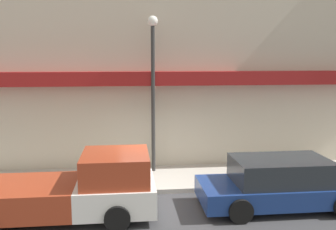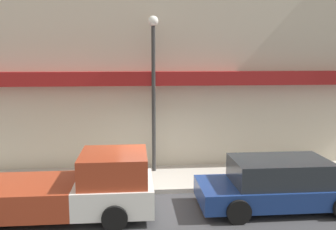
# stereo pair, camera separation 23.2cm
# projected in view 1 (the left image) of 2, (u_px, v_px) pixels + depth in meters

# --- Properties ---
(ground_plane) EXTENTS (80.00, 80.00, 0.00)m
(ground_plane) POSITION_uv_depth(u_px,v_px,m) (161.00, 194.00, 11.72)
(ground_plane) COLOR #38383A
(sidewalk) EXTENTS (36.00, 2.66, 0.15)m
(sidewalk) POSITION_uv_depth(u_px,v_px,m) (158.00, 179.00, 13.01)
(sidewalk) COLOR #ADA89E
(sidewalk) RESTS_ON ground
(building) EXTENTS (19.80, 3.80, 10.56)m
(building) POSITION_uv_depth(u_px,v_px,m) (152.00, 52.00, 15.11)
(building) COLOR #BCB29E
(building) RESTS_ON ground
(pickup_truck) EXTENTS (5.20, 2.27, 1.72)m
(pickup_truck) POSITION_uv_depth(u_px,v_px,m) (71.00, 189.00, 10.00)
(pickup_truck) COLOR white
(pickup_truck) RESTS_ON ground
(parked_car) EXTENTS (4.60, 2.07, 1.42)m
(parked_car) POSITION_uv_depth(u_px,v_px,m) (280.00, 183.00, 10.64)
(parked_car) COLOR navy
(parked_car) RESTS_ON ground
(fire_hydrant) EXTENTS (0.16, 0.16, 0.63)m
(fire_hydrant) POSITION_uv_depth(u_px,v_px,m) (92.00, 174.00, 12.29)
(fire_hydrant) COLOR yellow
(fire_hydrant) RESTS_ON sidewalk
(street_lamp) EXTENTS (0.36, 0.36, 5.52)m
(street_lamp) POSITION_uv_depth(u_px,v_px,m) (153.00, 76.00, 13.16)
(street_lamp) COLOR #2D2D2D
(street_lamp) RESTS_ON sidewalk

